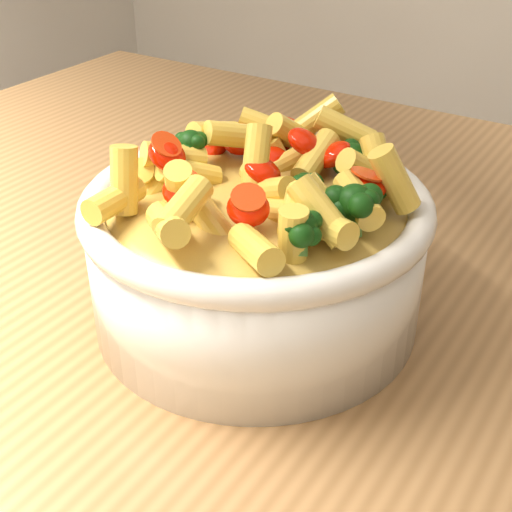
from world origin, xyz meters
The scene contains 3 objects.
table centered at (0.00, 0.00, 0.80)m, with size 1.20×0.80×0.90m.
serving_bowl centered at (-0.06, -0.07, 0.95)m, with size 0.23×0.23×0.10m.
pasta_salad centered at (-0.06, -0.07, 1.01)m, with size 0.18×0.18×0.04m.
Camera 1 is at (0.16, -0.41, 1.19)m, focal length 50.00 mm.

